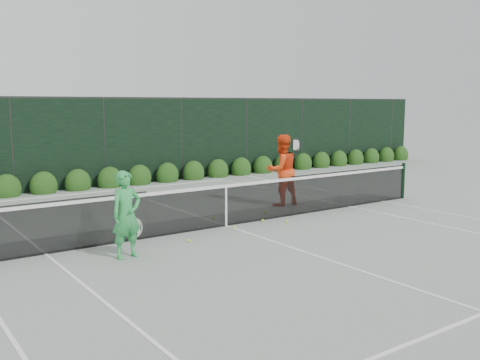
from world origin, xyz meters
TOP-DOWN VIEW (x-y plane):
  - ground at (0.00, 0.00)m, footprint 80.00×80.00m
  - tennis_net at (-0.02, 0.00)m, footprint 12.90×0.10m
  - player_woman at (-2.92, -1.09)m, footprint 0.67×0.46m
  - player_man at (2.70, 1.25)m, footprint 1.02×0.82m
  - court_lines at (0.00, 0.00)m, footprint 11.03×23.83m
  - windscreen_fence at (0.00, -2.71)m, footprint 32.00×21.07m
  - hedge_row at (-0.00, 7.15)m, footprint 31.66×0.65m
  - tennis_balls at (0.44, -0.08)m, footprint 3.12×1.61m

SIDE VIEW (x-z plane):
  - ground at x=0.00m, z-range 0.00..0.00m
  - court_lines at x=0.00m, z-range 0.00..0.01m
  - tennis_balls at x=0.44m, z-range 0.00..0.07m
  - hedge_row at x=0.00m, z-range -0.23..0.70m
  - tennis_net at x=-0.02m, z-range 0.00..1.07m
  - player_woman at x=-2.92m, z-range 0.00..1.62m
  - player_man at x=2.70m, z-range 0.00..1.99m
  - windscreen_fence at x=0.00m, z-range -0.02..3.04m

